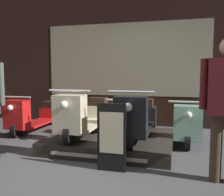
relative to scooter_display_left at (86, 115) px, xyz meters
name	(u,v)px	position (x,y,z in m)	size (l,w,h in m)	color
ground_plane	(68,178)	(0.28, -1.34, -0.52)	(30.00, 30.00, 0.00)	#4C4C51
shop_wall_back	(125,58)	(0.28, 1.92, 1.08)	(7.01, 0.09, 3.20)	#331E19
display_platform	(112,141)	(0.45, 0.01, -0.42)	(1.99, 1.58, 0.20)	#2D2823
scooter_display_left	(86,115)	(0.00, 0.00, 0.00)	(0.62, 1.74, 0.80)	black
scooter_display_right	(138,118)	(0.89, 0.00, 0.00)	(0.62, 1.74, 0.80)	black
scooter_backrow_0	(36,115)	(-1.48, 0.82, -0.20)	(0.62, 1.74, 0.80)	black
scooter_backrow_1	(81,118)	(-0.43, 0.82, -0.20)	(0.62, 1.74, 0.80)	black
scooter_backrow_2	(131,120)	(0.62, 0.82, -0.20)	(0.62, 1.74, 0.80)	black
scooter_backrow_3	(186,123)	(1.66, 0.82, -0.20)	(0.62, 1.74, 0.80)	black
price_sign_board	(112,137)	(0.71, -0.99, -0.08)	(0.37, 0.04, 0.86)	black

